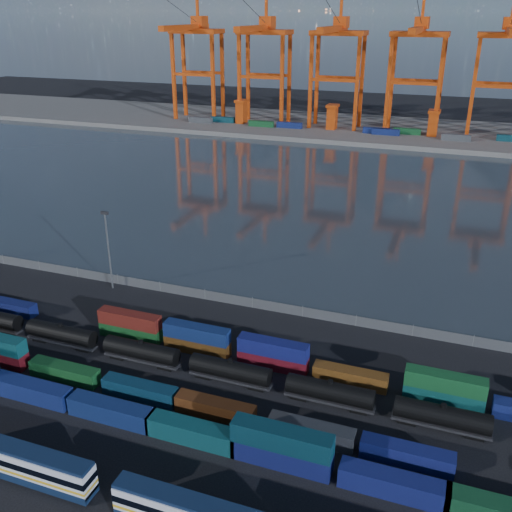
% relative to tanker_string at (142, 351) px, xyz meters
% --- Properties ---
extents(ground, '(700.00, 700.00, 0.00)m').
position_rel_tanker_string_xyz_m(ground, '(10.28, -4.46, -2.03)').
color(ground, black).
rests_on(ground, ground).
extents(harbor_water, '(700.00, 700.00, 0.00)m').
position_rel_tanker_string_xyz_m(harbor_water, '(10.28, 100.54, -2.03)').
color(harbor_water, '#273138').
rests_on(harbor_water, ground).
extents(far_quay, '(700.00, 70.00, 2.00)m').
position_rel_tanker_string_xyz_m(far_quay, '(10.28, 205.54, -1.03)').
color(far_quay, '#514F4C').
rests_on(far_quay, ground).
extents(container_row_south, '(139.56, 2.61, 5.56)m').
position_rel_tanker_string_xyz_m(container_row_south, '(-4.68, -13.82, 0.10)').
color(container_row_south, '#3D3F42').
rests_on(container_row_south, ground).
extents(container_row_mid, '(140.51, 2.37, 5.05)m').
position_rel_tanker_string_xyz_m(container_row_mid, '(-3.35, -8.12, -0.54)').
color(container_row_mid, '#3A3E3F').
rests_on(container_row_mid, ground).
extents(container_row_north, '(140.07, 2.31, 4.93)m').
position_rel_tanker_string_xyz_m(container_row_north, '(25.35, 5.92, 0.02)').
color(container_row_north, '#111555').
rests_on(container_row_north, ground).
extents(tanker_string, '(106.20, 2.84, 4.06)m').
position_rel_tanker_string_xyz_m(tanker_string, '(0.00, 0.00, 0.00)').
color(tanker_string, black).
rests_on(tanker_string, ground).
extents(waterfront_fence, '(160.12, 0.12, 2.20)m').
position_rel_tanker_string_xyz_m(waterfront_fence, '(10.28, 23.54, -1.03)').
color(waterfront_fence, '#595B5E').
rests_on(waterfront_fence, ground).
extents(yard_light_mast, '(1.60, 0.40, 16.60)m').
position_rel_tanker_string_xyz_m(yard_light_mast, '(-19.72, 21.54, 7.26)').
color(yard_light_mast, slate).
rests_on(yard_light_mast, ground).
extents(gantry_cranes, '(199.17, 46.41, 62.84)m').
position_rel_tanker_string_xyz_m(gantry_cranes, '(2.78, 198.87, 36.49)').
color(gantry_cranes, '#C43F0D').
rests_on(gantry_cranes, ground).
extents(quay_containers, '(172.58, 10.99, 2.60)m').
position_rel_tanker_string_xyz_m(quay_containers, '(-0.71, 191.00, 1.27)').
color(quay_containers, navy).
rests_on(quay_containers, far_quay).
extents(straddle_carriers, '(140.00, 7.00, 11.10)m').
position_rel_tanker_string_xyz_m(straddle_carriers, '(7.78, 195.54, 5.78)').
color(straddle_carriers, '#C43F0D').
rests_on(straddle_carriers, far_quay).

